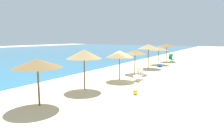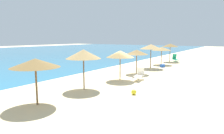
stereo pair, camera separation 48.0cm
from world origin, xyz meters
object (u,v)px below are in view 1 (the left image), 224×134
beach_umbrella_7 (159,49)px  beach_umbrella_3 (84,54)px  beach_umbrella_4 (120,54)px  beach_umbrella_8 (167,45)px  lounge_chair_2 (171,58)px  beach_umbrella_5 (135,52)px  beach_umbrella_6 (149,47)px  beach_ball (135,92)px  cooler_box (160,66)px  beach_umbrella_2 (37,63)px  lounge_chair_0 (138,75)px

beach_umbrella_7 → beach_umbrella_3: bearing=179.9°
beach_umbrella_4 → beach_umbrella_7: 11.69m
beach_umbrella_8 → lounge_chair_2: (1.07, -0.52, -2.06)m
beach_umbrella_5 → beach_umbrella_8: bearing=1.5°
beach_umbrella_5 → beach_umbrella_6: beach_umbrella_6 is taller
beach_umbrella_6 → beach_umbrella_8: size_ratio=1.04×
beach_umbrella_3 → beach_umbrella_8: beach_umbrella_3 is taller
beach_umbrella_5 → beach_ball: (-7.01, -3.27, -2.00)m
beach_umbrella_4 → beach_umbrella_7: beach_umbrella_4 is taller
beach_umbrella_7 → beach_ball: beach_umbrella_7 is taller
beach_umbrella_4 → beach_ball: bearing=-138.2°
beach_umbrella_7 → lounge_chair_2: beach_umbrella_7 is taller
beach_umbrella_7 → beach_umbrella_8: size_ratio=0.93×
lounge_chair_2 → beach_ball: bearing=66.9°
beach_umbrella_7 → cooler_box: beach_umbrella_7 is taller
beach_umbrella_3 → beach_umbrella_8: size_ratio=1.02×
beach_umbrella_2 → beach_umbrella_6: 15.89m
beach_umbrella_2 → beach_ball: 6.13m
beach_umbrella_2 → beach_ball: size_ratio=7.71×
beach_umbrella_7 → beach_umbrella_8: bearing=0.7°
beach_umbrella_2 → beach_umbrella_6: beach_umbrella_6 is taller
beach_umbrella_4 → beach_umbrella_5: 3.60m
beach_umbrella_5 → lounge_chair_0: 3.61m
beach_umbrella_8 → lounge_chair_0: (-14.77, -1.90, -2.03)m
lounge_chair_2 → beach_umbrella_2: bearing=57.2°
beach_umbrella_8 → beach_umbrella_7: bearing=-179.3°
beach_umbrella_4 → beach_ball: beach_umbrella_4 is taller
beach_umbrella_6 → beach_umbrella_4: bearing=-176.6°
beach_umbrella_8 → beach_ball: (-19.02, -3.58, -2.32)m
beach_umbrella_7 → lounge_chair_0: size_ratio=1.57×
beach_umbrella_2 → lounge_chair_2: (24.68, -0.42, -1.84)m
beach_umbrella_6 → cooler_box: (1.47, -0.97, -2.37)m
beach_umbrella_5 → lounge_chair_2: 13.20m
beach_umbrella_5 → beach_umbrella_4: bearing=-176.5°
beach_umbrella_6 → lounge_chair_2: bearing=-3.0°
beach_umbrella_7 → lounge_chair_0: beach_umbrella_7 is taller
beach_umbrella_2 → cooler_box: size_ratio=5.64×
beach_umbrella_4 → beach_umbrella_2: bearing=176.9°
beach_umbrella_3 → beach_ball: bearing=-79.4°
beach_umbrella_3 → lounge_chair_0: bearing=-20.9°
beach_umbrella_2 → lounge_chair_2: bearing=-1.0°
beach_umbrella_4 → beach_ball: size_ratio=7.58×
beach_umbrella_3 → beach_ball: (0.67, -3.56, -2.31)m
beach_umbrella_6 → lounge_chair_0: beach_umbrella_6 is taller
lounge_chair_0 → lounge_chair_2: lounge_chair_2 is taller
beach_umbrella_5 → lounge_chair_2: beach_umbrella_5 is taller
beach_umbrella_6 → lounge_chair_0: 7.58m
beach_umbrella_3 → cooler_box: size_ratio=6.14×
beach_umbrella_7 → lounge_chair_0: 11.12m
beach_umbrella_2 → beach_umbrella_8: size_ratio=0.94×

